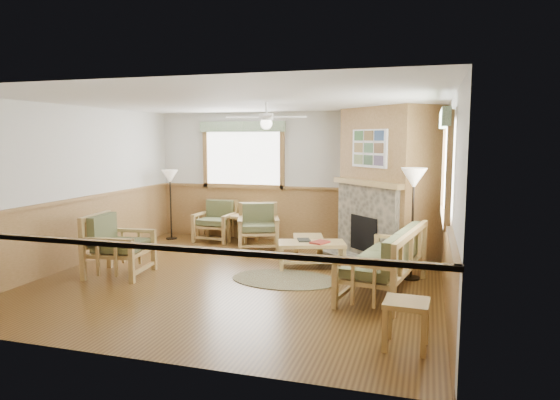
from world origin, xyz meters
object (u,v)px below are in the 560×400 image
(armchair_back_left, at_px, (215,221))
(coffee_table, at_px, (312,255))
(floor_lamp_right, at_px, (412,224))
(armchair_left, at_px, (119,245))
(end_table_sofa, at_px, (406,324))
(end_table_chairs, at_px, (243,228))
(footstool, at_px, (308,248))
(floor_lamp_left, at_px, (171,204))
(sofa, at_px, (384,261))
(armchair_back_right, at_px, (258,227))

(armchair_back_left, distance_m, coffee_table, 2.95)
(floor_lamp_right, bearing_deg, armchair_left, -166.02)
(end_table_sofa, bearing_deg, coffee_table, 120.08)
(end_table_chairs, relative_size, floor_lamp_right, 0.33)
(end_table_chairs, distance_m, footstool, 2.03)
(armchair_back_left, height_order, footstool, armchair_back_left)
(armchair_back_left, xyz_separation_m, end_table_chairs, (0.60, 0.04, -0.14))
(end_table_chairs, bearing_deg, footstool, -34.33)
(footstool, bearing_deg, floor_lamp_right, -21.77)
(armchair_left, bearing_deg, coffee_table, -71.63)
(footstool, relative_size, floor_lamp_right, 0.30)
(floor_lamp_left, bearing_deg, end_table_sofa, -40.55)
(coffee_table, distance_m, end_table_chairs, 2.49)
(floor_lamp_right, bearing_deg, sofa, -113.38)
(armchair_back_left, xyz_separation_m, armchair_left, (-0.34, -2.93, 0.06))
(armchair_left, relative_size, coffee_table, 0.88)
(end_table_chairs, bearing_deg, armchair_back_left, -176.57)
(armchair_back_right, height_order, floor_lamp_right, floor_lamp_right)
(armchair_left, height_order, end_table_chairs, armchair_left)
(end_table_chairs, bearing_deg, coffee_table, -41.64)
(sofa, xyz_separation_m, armchair_back_right, (-2.61, 2.18, -0.02))
(armchair_back_right, xyz_separation_m, armchair_left, (-1.46, -2.48, 0.05))
(armchair_back_right, bearing_deg, armchair_back_left, 138.12)
(sofa, bearing_deg, footstool, -126.29)
(armchair_back_right, relative_size, footstool, 1.70)
(coffee_table, bearing_deg, floor_lamp_right, -25.27)
(armchair_back_left, relative_size, footstool, 1.65)
(sofa, bearing_deg, armchair_back_right, -119.82)
(coffee_table, relative_size, floor_lamp_left, 0.73)
(floor_lamp_left, bearing_deg, armchair_back_right, -9.02)
(footstool, height_order, floor_lamp_right, floor_lamp_right)
(end_table_chairs, distance_m, floor_lamp_left, 1.66)
(coffee_table, relative_size, end_table_sofa, 2.18)
(armchair_back_left, bearing_deg, footstool, -24.46)
(end_table_chairs, bearing_deg, armchair_back_right, -43.23)
(footstool, bearing_deg, armchair_left, -145.16)
(sofa, xyz_separation_m, floor_lamp_left, (-4.71, 2.52, 0.30))
(coffee_table, bearing_deg, end_table_chairs, 120.46)
(coffee_table, bearing_deg, footstool, 92.06)
(end_table_sofa, bearing_deg, floor_lamp_right, 90.86)
(armchair_back_right, xyz_separation_m, end_table_sofa, (3.00, -4.03, -0.18))
(armchair_back_right, height_order, coffee_table, armchair_back_right)
(armchair_left, distance_m, floor_lamp_left, 2.90)
(coffee_table, distance_m, footstool, 0.54)
(armchair_back_left, xyz_separation_m, floor_lamp_right, (4.08, -1.83, 0.44))
(armchair_left, bearing_deg, armchair_back_left, -13.27)
(armchair_left, xyz_separation_m, coffee_table, (2.80, 1.31, -0.27))
(end_table_chairs, height_order, footstool, end_table_chairs)
(armchair_left, xyz_separation_m, floor_lamp_right, (4.42, 1.10, 0.38))
(end_table_chairs, xyz_separation_m, end_table_sofa, (3.52, -4.52, -0.03))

